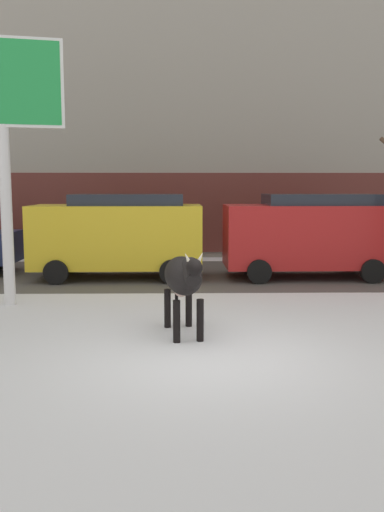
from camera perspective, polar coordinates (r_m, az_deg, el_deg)
name	(u,v)px	position (r m, az deg, el deg)	size (l,w,h in m)	color
ground_plane	(209,354)	(8.42, 1.77, -10.20)	(120.00, 120.00, 0.00)	white
road_strip	(196,274)	(15.80, 0.39, -1.92)	(60.00, 5.60, 0.01)	#514F4C
building_facade	(191,86)	(22.78, -0.07, 17.26)	(44.00, 6.10, 13.00)	gray
cow_black	(184,278)	(9.24, -0.87, -2.29)	(0.84, 1.93, 1.54)	black
billboard	(1,99)	(12.33, -19.25, 15.21)	(2.51, 0.70, 5.56)	silver
car_yellow_van	(118,234)	(15.16, -7.70, 2.34)	(4.62, 2.15, 2.32)	gold
car_red_van	(309,233)	(15.47, 12.13, 2.34)	(4.62, 2.15, 2.32)	red
pedestrian_by_cars	(88,234)	(19.31, -10.84, 2.24)	(0.36, 0.24, 1.73)	#282833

